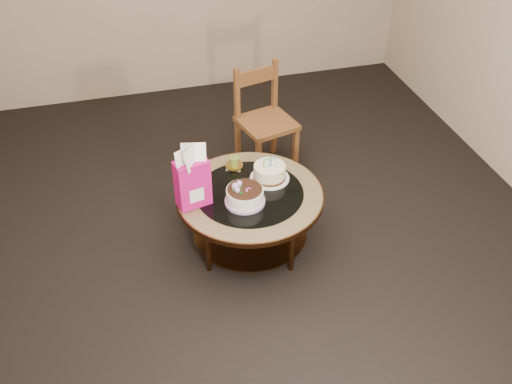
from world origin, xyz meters
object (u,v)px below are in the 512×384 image
object	(u,v)px
coffee_table	(250,201)
dining_chair	(264,120)
decorated_cake	(245,196)
gift_bag	(192,177)
cream_cake	(270,173)

from	to	relation	value
coffee_table	dining_chair	size ratio (longest dim) A/B	1.14
coffee_table	decorated_cake	size ratio (longest dim) A/B	3.77
gift_bag	coffee_table	bearing A→B (deg)	-10.71
coffee_table	cream_cake	world-z (taller)	cream_cake
gift_bag	dining_chair	size ratio (longest dim) A/B	0.49
cream_cake	gift_bag	size ratio (longest dim) A/B	0.63
coffee_table	dining_chair	world-z (taller)	dining_chair
dining_chair	gift_bag	bearing A→B (deg)	-143.19
cream_cake	dining_chair	world-z (taller)	dining_chair
decorated_cake	gift_bag	bearing A→B (deg)	166.65
cream_cake	gift_bag	xyz separation A→B (m)	(-0.56, -0.13, 0.16)
decorated_cake	dining_chair	distance (m)	1.09
gift_bag	dining_chair	xyz separation A→B (m)	(0.75, 0.93, -0.22)
coffee_table	decorated_cake	distance (m)	0.17
coffee_table	decorated_cake	bearing A→B (deg)	-122.40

